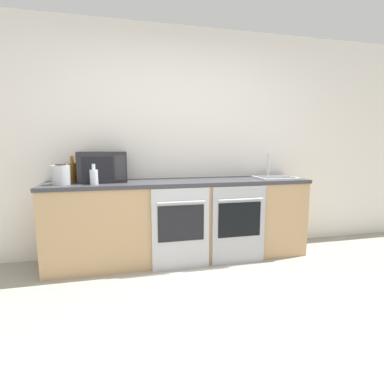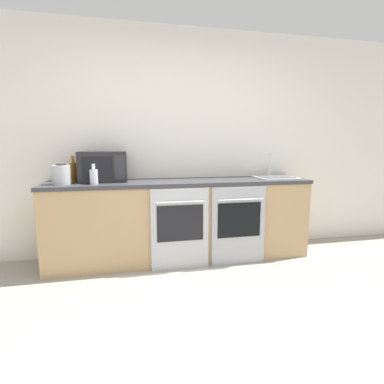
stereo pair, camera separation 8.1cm
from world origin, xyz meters
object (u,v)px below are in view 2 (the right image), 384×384
Objects in this scene: oven_left at (180,229)px; bottle_amber at (74,171)px; kettle at (62,175)px; bottle_clear at (94,176)px; sink at (275,177)px; oven_right at (239,225)px; microwave at (103,167)px.

oven_left is 3.09× the size of bottle_amber.
bottle_amber is 0.24m from kettle.
kettle is at bearing 169.09° from bottle_clear.
bottle_amber is at bearing 175.87° from sink.
sink is at bearing 1.62° from kettle.
oven_right is (0.63, 0.00, 0.00)m from oven_left.
kettle is 2.34m from sink.
oven_left is 1.29m from kettle.
microwave is at bearing 177.38° from sink.
oven_right is 3.09× the size of bottle_amber.
microwave reaches higher than sink.
bottle_amber is 2.27m from sink.
oven_left and oven_right have the same top height.
sink reaches higher than kettle.
kettle is (-1.78, 0.23, 0.56)m from oven_right.
kettle is (-0.39, -0.16, -0.06)m from microwave.
kettle is at bearing -178.38° from sink.
sink is (1.95, -0.09, -0.14)m from microwave.
bottle_clear is at bearing -51.05° from bottle_amber.
kettle is at bearing 168.58° from oven_left.
microwave is 2.42× the size of bottle_clear.
bottle_clear is at bearing -10.91° from kettle.
bottle_amber is 0.62× the size of sink.
microwave reaches higher than oven_right.
oven_left is 1.32m from sink.
oven_right is 4.17× the size of bottle_clear.
kettle is (-1.14, 0.23, 0.56)m from oven_left.
oven_right is at bearing -15.14° from bottle_amber.
oven_right is 1.72× the size of microwave.
microwave is at bearing 21.92° from kettle.
kettle reaches higher than oven_right.
sink is at bearing -2.62° from microwave.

